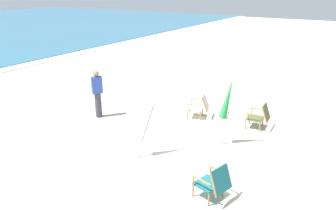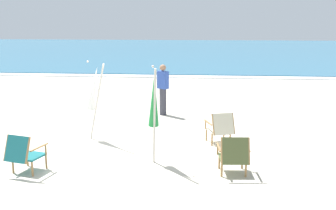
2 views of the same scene
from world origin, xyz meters
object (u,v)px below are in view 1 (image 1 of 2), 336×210
(person_near_chairs, at_px, (97,93))
(beach_chair_far_center, at_px, (200,106))
(umbrella_furled_green, at_px, (228,99))
(beach_chair_mid_center, at_px, (260,116))
(umbrella_furled_white, at_px, (144,109))
(beach_chair_front_left, at_px, (214,182))

(person_near_chairs, bearing_deg, beach_chair_far_center, -59.90)
(umbrella_furled_green, bearing_deg, beach_chair_far_center, 46.36)
(person_near_chairs, bearing_deg, beach_chair_mid_center, -69.04)
(person_near_chairs, bearing_deg, umbrella_furled_white, -115.66)
(beach_chair_far_center, bearing_deg, person_near_chairs, 120.10)
(beach_chair_mid_center, height_order, person_near_chairs, person_near_chairs)
(beach_chair_far_center, xyz_separation_m, person_near_chairs, (-1.73, 2.98, 0.41))
(beach_chair_front_left, xyz_separation_m, umbrella_furled_green, (2.50, 0.76, 0.94))
(beach_chair_far_center, distance_m, umbrella_furled_white, 3.26)
(beach_chair_far_center, distance_m, beach_chair_mid_center, 2.00)
(beach_chair_front_left, bearing_deg, person_near_chairs, 67.14)
(person_near_chairs, bearing_deg, umbrella_furled_green, -86.34)
(beach_chair_mid_center, xyz_separation_m, umbrella_furled_white, (-3.31, 2.03, 0.89))
(beach_chair_mid_center, distance_m, umbrella_furled_white, 3.99)
(beach_chair_mid_center, xyz_separation_m, person_near_chairs, (-1.90, 4.97, 0.41))
(beach_chair_mid_center, distance_m, person_near_chairs, 5.34)
(beach_chair_far_center, relative_size, person_near_chairs, 0.51)
(umbrella_furled_green, bearing_deg, beach_chair_front_left, -163.15)
(beach_chair_front_left, distance_m, umbrella_furled_green, 2.77)
(umbrella_furled_white, bearing_deg, person_near_chairs, 64.34)
(beach_chair_far_center, distance_m, umbrella_furled_green, 2.29)
(umbrella_furled_green, height_order, person_near_chairs, umbrella_furled_green)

